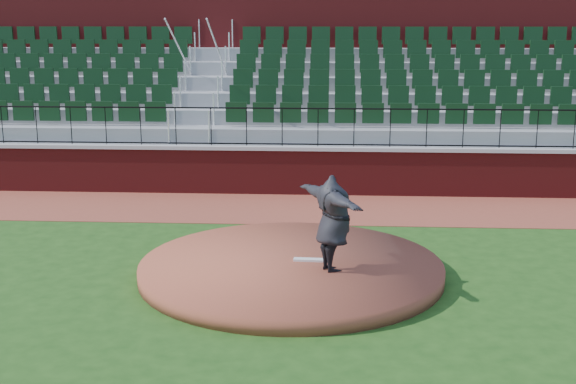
# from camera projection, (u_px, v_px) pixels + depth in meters

# --- Properties ---
(ground) EXTENTS (90.00, 90.00, 0.00)m
(ground) POSITION_uv_depth(u_px,v_px,m) (283.00, 282.00, 13.23)
(ground) COLOR #1C4213
(ground) RESTS_ON ground
(warning_track) EXTENTS (34.00, 3.20, 0.01)m
(warning_track) POSITION_uv_depth(u_px,v_px,m) (297.00, 208.00, 18.48)
(warning_track) COLOR brown
(warning_track) RESTS_ON ground
(field_wall) EXTENTS (34.00, 0.35, 1.20)m
(field_wall) POSITION_uv_depth(u_px,v_px,m) (300.00, 172.00, 19.91)
(field_wall) COLOR maroon
(field_wall) RESTS_ON ground
(wall_cap) EXTENTS (34.00, 0.45, 0.10)m
(wall_cap) POSITION_uv_depth(u_px,v_px,m) (300.00, 148.00, 19.76)
(wall_cap) COLOR #B7B7B7
(wall_cap) RESTS_ON field_wall
(wall_railing) EXTENTS (34.00, 0.05, 1.00)m
(wall_railing) POSITION_uv_depth(u_px,v_px,m) (300.00, 127.00, 19.64)
(wall_railing) COLOR black
(wall_railing) RESTS_ON wall_cap
(seating_stands) EXTENTS (34.00, 5.10, 4.60)m
(seating_stands) POSITION_uv_depth(u_px,v_px,m) (304.00, 98.00, 22.18)
(seating_stands) COLOR gray
(seating_stands) RESTS_ON ground
(concourse_wall) EXTENTS (34.00, 0.50, 5.50)m
(concourse_wall) POSITION_uv_depth(u_px,v_px,m) (307.00, 76.00, 24.81)
(concourse_wall) COLOR maroon
(concourse_wall) RESTS_ON ground
(pitchers_mound) EXTENTS (5.51, 5.51, 0.25)m
(pitchers_mound) POSITION_uv_depth(u_px,v_px,m) (291.00, 269.00, 13.55)
(pitchers_mound) COLOR brown
(pitchers_mound) RESTS_ON ground
(pitching_rubber) EXTENTS (0.60, 0.18, 0.04)m
(pitching_rubber) POSITION_uv_depth(u_px,v_px,m) (310.00, 260.00, 13.59)
(pitching_rubber) COLOR silver
(pitching_rubber) RESTS_ON pitchers_mound
(pitcher) EXTENTS (1.50, 2.13, 1.72)m
(pitcher) POSITION_uv_depth(u_px,v_px,m) (333.00, 223.00, 12.89)
(pitcher) COLOR black
(pitcher) RESTS_ON pitchers_mound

